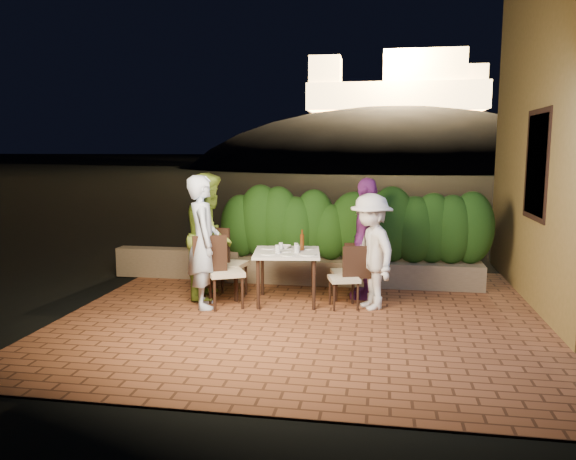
% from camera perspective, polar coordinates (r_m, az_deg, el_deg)
% --- Properties ---
extents(ground, '(400.00, 400.00, 0.00)m').
position_cam_1_polar(ground, '(7.24, 3.84, -9.83)').
color(ground, black).
rests_on(ground, ground).
extents(terrace_floor, '(7.00, 6.00, 0.15)m').
position_cam_1_polar(terrace_floor, '(7.73, 4.21, -9.08)').
color(terrace_floor, brown).
rests_on(terrace_floor, ground).
extents(window_pane, '(0.08, 1.00, 1.40)m').
position_cam_1_polar(window_pane, '(8.63, 24.13, 6.05)').
color(window_pane, black).
rests_on(window_pane, building_wall).
extents(window_frame, '(0.06, 1.15, 1.55)m').
position_cam_1_polar(window_frame, '(8.62, 24.07, 6.05)').
color(window_frame, black).
rests_on(window_frame, building_wall).
extents(planter, '(4.20, 0.55, 0.40)m').
position_cam_1_polar(planter, '(9.38, 6.47, -4.25)').
color(planter, brown).
rests_on(planter, ground).
extents(hedge, '(4.00, 0.70, 1.10)m').
position_cam_1_polar(hedge, '(9.25, 6.55, 0.29)').
color(hedge, '#17390F').
rests_on(hedge, planter).
extents(parapet, '(2.20, 0.30, 0.50)m').
position_cam_1_polar(parapet, '(9.98, -11.02, -3.30)').
color(parapet, brown).
rests_on(parapet, ground).
extents(hill, '(52.00, 40.00, 22.00)m').
position_cam_1_polar(hill, '(67.15, 10.62, 2.84)').
color(hill, black).
rests_on(hill, ground).
extents(fortress, '(26.00, 8.00, 8.00)m').
position_cam_1_polar(fortress, '(67.37, 10.96, 15.21)').
color(fortress, '#FFCC7A').
rests_on(fortress, hill).
extents(dining_table, '(1.06, 1.06, 0.75)m').
position_cam_1_polar(dining_table, '(8.20, -0.12, -4.77)').
color(dining_table, white).
rests_on(dining_table, ground).
extents(plate_nw, '(0.23, 0.23, 0.01)m').
position_cam_1_polar(plate_nw, '(7.92, -1.97, -2.42)').
color(plate_nw, white).
rests_on(plate_nw, dining_table).
extents(plate_sw, '(0.22, 0.22, 0.01)m').
position_cam_1_polar(plate_sw, '(8.37, -1.98, -1.85)').
color(plate_sw, white).
rests_on(plate_sw, dining_table).
extents(plate_ne, '(0.24, 0.24, 0.01)m').
position_cam_1_polar(plate_ne, '(7.88, 2.03, -2.49)').
color(plate_ne, white).
rests_on(plate_ne, dining_table).
extents(plate_se, '(0.20, 0.20, 0.01)m').
position_cam_1_polar(plate_se, '(8.34, 1.95, -1.89)').
color(plate_se, white).
rests_on(plate_se, dining_table).
extents(plate_centre, '(0.21, 0.21, 0.01)m').
position_cam_1_polar(plate_centre, '(8.14, -0.34, -2.14)').
color(plate_centre, white).
rests_on(plate_centre, dining_table).
extents(plate_front, '(0.21, 0.21, 0.01)m').
position_cam_1_polar(plate_front, '(7.84, 0.02, -2.54)').
color(plate_front, white).
rests_on(plate_front, dining_table).
extents(glass_nw, '(0.07, 0.07, 0.12)m').
position_cam_1_polar(glass_nw, '(7.97, -1.06, -1.96)').
color(glass_nw, silver).
rests_on(glass_nw, dining_table).
extents(glass_sw, '(0.06, 0.06, 0.11)m').
position_cam_1_polar(glass_sw, '(8.28, -0.73, -1.63)').
color(glass_sw, silver).
rests_on(glass_sw, dining_table).
extents(glass_ne, '(0.07, 0.07, 0.12)m').
position_cam_1_polar(glass_ne, '(8.02, 0.88, -1.90)').
color(glass_ne, silver).
rests_on(glass_ne, dining_table).
extents(glass_se, '(0.06, 0.06, 0.10)m').
position_cam_1_polar(glass_se, '(8.25, 0.84, -1.67)').
color(glass_se, silver).
rests_on(glass_se, dining_table).
extents(beer_bottle, '(0.06, 0.06, 0.31)m').
position_cam_1_polar(beer_bottle, '(8.18, 1.44, -1.02)').
color(beer_bottle, '#4B240C').
rests_on(beer_bottle, dining_table).
extents(bowl, '(0.22, 0.22, 0.04)m').
position_cam_1_polar(bowl, '(8.39, -0.34, -1.70)').
color(bowl, white).
rests_on(bowl, dining_table).
extents(chair_left_front, '(0.64, 0.64, 1.03)m').
position_cam_1_polar(chair_left_front, '(7.98, -6.35, -4.15)').
color(chair_left_front, black).
rests_on(chair_left_front, ground).
extents(chair_left_back, '(0.56, 0.56, 1.05)m').
position_cam_1_polar(chair_left_back, '(8.49, -6.08, -3.33)').
color(chair_left_back, black).
rests_on(chair_left_back, ground).
extents(chair_right_front, '(0.50, 0.50, 0.88)m').
position_cam_1_polar(chair_right_front, '(7.94, 5.70, -4.79)').
color(chair_right_front, black).
rests_on(chair_right_front, ground).
extents(chair_right_back, '(0.48, 0.48, 0.84)m').
position_cam_1_polar(chair_right_back, '(8.42, 5.85, -4.15)').
color(chair_right_back, black).
rests_on(chair_right_back, ground).
extents(diner_blue, '(0.67, 0.80, 1.87)m').
position_cam_1_polar(diner_blue, '(7.94, -8.60, -1.20)').
color(diner_blue, silver).
rests_on(diner_blue, ground).
extents(diner_green, '(0.81, 0.99, 1.87)m').
position_cam_1_polar(diner_green, '(8.47, -7.98, -0.56)').
color(diner_green, '#8BB338').
rests_on(diner_green, ground).
extents(diner_white, '(1.04, 1.21, 1.62)m').
position_cam_1_polar(diner_white, '(7.88, 8.40, -2.18)').
color(diner_white, silver).
rests_on(diner_white, ground).
extents(diner_purple, '(0.65, 1.13, 1.81)m').
position_cam_1_polar(diner_purple, '(8.42, 8.03, -0.84)').
color(diner_purple, '#6F2878').
rests_on(diner_purple, ground).
extents(parapet_lamp, '(0.10, 0.10, 0.14)m').
position_cam_1_polar(parapet_lamp, '(9.73, -7.84, -1.60)').
color(parapet_lamp, orange).
rests_on(parapet_lamp, parapet).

